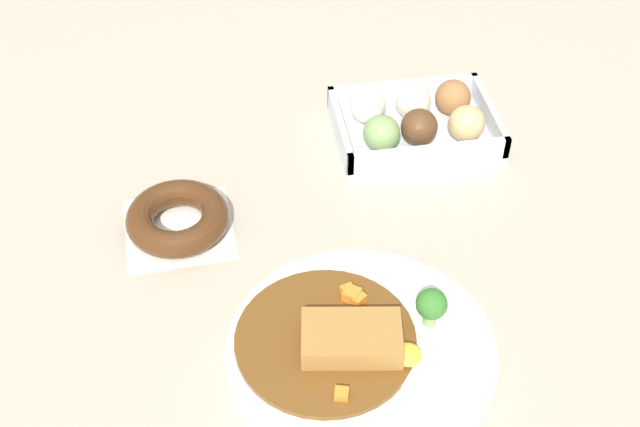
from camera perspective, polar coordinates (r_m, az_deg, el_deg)
ground_plane at (r=0.94m, az=-0.42°, el=-3.18°), size 1.60×1.60×0.00m
curry_plate at (r=0.84m, az=2.68°, el=-9.39°), size 0.28×0.28×0.06m
donut_box at (r=1.10m, az=6.67°, el=6.37°), size 0.21×0.15×0.06m
chocolate_ring_donut at (r=0.98m, az=-9.86°, el=-0.35°), size 0.13×0.13×0.03m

